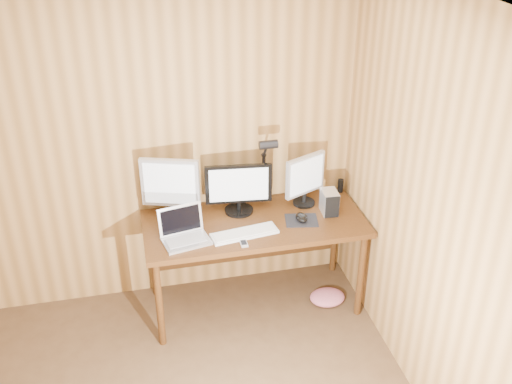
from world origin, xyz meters
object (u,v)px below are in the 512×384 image
object	(u,v)px
monitor_center	(239,188)
desk_lamp	(266,161)
desk	(252,230)
speaker	(340,186)
laptop	(184,232)
phone	(244,243)
monitor_left	(170,187)
hard_drive	(329,202)
keyboard	(244,233)
mouse	(302,218)
monitor_right	(305,179)

from	to	relation	value
monitor_center	desk_lamp	size ratio (longest dim) A/B	0.83
desk	speaker	size ratio (longest dim) A/B	14.95
laptop	desk_lamp	size ratio (longest dim) A/B	0.60
phone	desk	bearing A→B (deg)	68.27
monitor_left	hard_drive	bearing A→B (deg)	9.08
keyboard	mouse	bearing A→B (deg)	3.53
mouse	speaker	size ratio (longest dim) A/B	1.13
hard_drive	keyboard	bearing A→B (deg)	-163.64
monitor_right	hard_drive	distance (m)	0.25
keyboard	desk_lamp	distance (m)	0.58
keyboard	hard_drive	size ratio (longest dim) A/B	2.75
monitor_center	desk_lamp	distance (m)	0.29
hard_drive	desk_lamp	size ratio (longest dim) A/B	0.30
hard_drive	mouse	bearing A→B (deg)	-161.05
monitor_left	monitor_right	size ratio (longest dim) A/B	1.18
monitor_left	keyboard	xyz separation A→B (m)	(0.46, -0.34, -0.24)
monitor_center	monitor_left	size ratio (longest dim) A/B	1.04
desk	laptop	bearing A→B (deg)	-160.43
phone	hard_drive	bearing A→B (deg)	21.01
laptop	desk_lamp	bearing A→B (deg)	16.06
mouse	phone	xyz separation A→B (m)	(-0.47, -0.20, -0.02)
keyboard	speaker	world-z (taller)	speaker
speaker	hard_drive	bearing A→B (deg)	-123.85
monitor_center	hard_drive	distance (m)	0.68
monitor_left	desk_lamp	world-z (taller)	desk_lamp
monitor_center	monitor_left	world-z (taller)	monitor_left
monitor_center	monitor_right	world-z (taller)	monitor_right
monitor_right	speaker	size ratio (longest dim) A/B	3.74
monitor_left	phone	world-z (taller)	monitor_left
monitor_right	mouse	size ratio (longest dim) A/B	3.31
mouse	phone	bearing A→B (deg)	-140.82
desk	keyboard	size ratio (longest dim) A/B	3.29
hard_drive	desk_lamp	world-z (taller)	desk_lamp
desk	laptop	distance (m)	0.58
desk	keyboard	bearing A→B (deg)	-115.13
monitor_center	keyboard	bearing A→B (deg)	-88.50
desk_lamp	desk	bearing A→B (deg)	-121.29
monitor_right	keyboard	distance (m)	0.65
keyboard	mouse	world-z (taller)	mouse
monitor_right	mouse	world-z (taller)	monitor_right
keyboard	phone	size ratio (longest dim) A/B	5.15
mouse	desk	bearing A→B (deg)	173.63
desk	mouse	distance (m)	0.39
laptop	phone	bearing A→B (deg)	-33.35
monitor_right	laptop	world-z (taller)	monitor_right
keyboard	desk_lamp	world-z (taller)	desk_lamp
monitor_center	speaker	xyz separation A→B (m)	(0.84, 0.12, -0.14)
monitor_center	monitor_right	bearing A→B (deg)	6.40
laptop	keyboard	size ratio (longest dim) A/B	0.73
speaker	desk_lamp	xyz separation A→B (m)	(-0.62, -0.05, 0.31)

